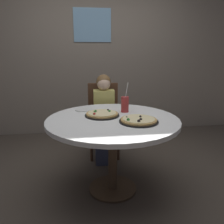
# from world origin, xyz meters

# --- Properties ---
(ground_plane) EXTENTS (8.00, 8.00, 0.00)m
(ground_plane) POSITION_xyz_m (0.00, 0.00, 0.00)
(ground_plane) COLOR #4C4238
(wall_with_window) EXTENTS (5.20, 0.14, 2.90)m
(wall_with_window) POSITION_xyz_m (-0.00, 1.87, 1.45)
(wall_with_window) COLOR gray
(wall_with_window) RESTS_ON ground_plane
(dining_table) EXTENTS (1.25, 1.25, 0.75)m
(dining_table) POSITION_xyz_m (0.00, 0.00, 0.66)
(dining_table) COLOR white
(dining_table) RESTS_ON ground_plane
(chair_wooden) EXTENTS (0.42, 0.42, 0.95)m
(chair_wooden) POSITION_xyz_m (0.00, 0.91, 0.53)
(chair_wooden) COLOR brown
(chair_wooden) RESTS_ON ground_plane
(diner_child) EXTENTS (0.27, 0.42, 1.08)m
(diner_child) POSITION_xyz_m (-0.00, 0.73, 0.48)
(diner_child) COLOR #3F4766
(diner_child) RESTS_ON ground_plane
(pizza_veggie) EXTENTS (0.34, 0.34, 0.05)m
(pizza_veggie) POSITION_xyz_m (-0.09, 0.11, 0.77)
(pizza_veggie) COLOR black
(pizza_veggie) RESTS_ON dining_table
(pizza_cheese) EXTENTS (0.35, 0.35, 0.05)m
(pizza_cheese) POSITION_xyz_m (0.21, -0.14, 0.77)
(pizza_cheese) COLOR black
(pizza_cheese) RESTS_ON dining_table
(soda_cup) EXTENTS (0.08, 0.08, 0.31)m
(soda_cup) POSITION_xyz_m (0.16, 0.22, 0.83)
(soda_cup) COLOR #B73333
(soda_cup) RESTS_ON dining_table
(plate_small) EXTENTS (0.18, 0.18, 0.01)m
(plate_small) POSITION_xyz_m (-0.26, 0.36, 0.76)
(plate_small) COLOR white
(plate_small) RESTS_ON dining_table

